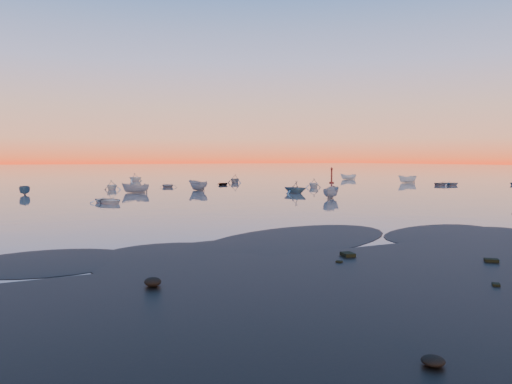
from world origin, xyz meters
TOP-DOWN VIEW (x-y plane):
  - ground at (0.00, 100.00)m, footprint 600.00×600.00m
  - mud_lobes at (0.00, -1.00)m, footprint 140.00×6.00m
  - moored_fleet at (0.00, 53.00)m, footprint 124.00×58.00m
  - boat_near_left at (-18.44, 29.42)m, footprint 4.39×2.85m
  - boat_near_center at (5.70, 24.00)m, footprint 3.92×4.10m
  - boat_near_right at (6.69, 33.52)m, footprint 3.88×2.99m
  - channel_marker at (27.62, 54.45)m, footprint 0.90×0.90m

SIDE VIEW (x-z plane):
  - ground at x=0.00m, z-range 0.00..0.00m
  - moored_fleet at x=0.00m, z-range -0.60..0.60m
  - boat_near_left at x=-18.44m, z-range -0.51..0.51m
  - boat_near_center at x=5.70m, z-range -0.69..0.69m
  - boat_near_right at x=6.69m, z-range -0.62..0.62m
  - mud_lobes at x=0.00m, z-range -0.03..0.05m
  - channel_marker at x=27.62m, z-range -0.34..2.86m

